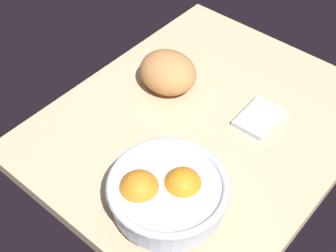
% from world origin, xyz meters
% --- Properties ---
extents(ground_plane, '(0.76, 0.62, 0.03)m').
position_xyz_m(ground_plane, '(0.00, 0.00, -0.01)').
color(ground_plane, '#CAB189').
extents(fruit_bowl, '(0.23, 0.23, 0.11)m').
position_xyz_m(fruit_bowl, '(-0.24, -0.10, 0.06)').
color(fruit_bowl, silver).
rests_on(fruit_bowl, ground).
extents(bread_loaf, '(0.13, 0.15, 0.09)m').
position_xyz_m(bread_loaf, '(0.04, 0.14, 0.05)').
color(bread_loaf, '#C28349').
rests_on(bread_loaf, ground).
extents(napkin_folded, '(0.12, 0.08, 0.01)m').
position_xyz_m(napkin_folded, '(0.09, -0.09, 0.01)').
color(napkin_folded, silver).
rests_on(napkin_folded, ground).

